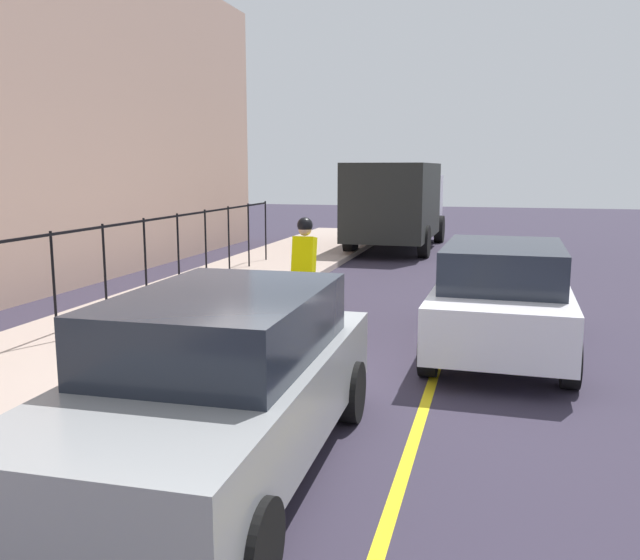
{
  "coord_description": "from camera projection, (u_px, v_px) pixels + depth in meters",
  "views": [
    {
      "loc": [
        -7.07,
        -2.31,
        2.62
      ],
      "look_at": [
        2.26,
        0.19,
        1.0
      ],
      "focal_mm": 37.38,
      "sensor_mm": 36.0,
      "label": 1
    }
  ],
  "objects": [
    {
      "name": "box_truck_background",
      "position": [
        398.0,
        202.0,
        21.57
      ],
      "size": [
        6.75,
        2.63,
        2.78
      ],
      "rotation": [
        0.0,
        0.0,
        -0.02
      ],
      "color": "black",
      "rests_on": "ground"
    },
    {
      "name": "traffic_cone_near",
      "position": [
        282.0,
        297.0,
        12.41
      ],
      "size": [
        0.36,
        0.36,
        0.52
      ],
      "primitive_type": "cone",
      "color": "#F75B12",
      "rests_on": "ground"
    },
    {
      "name": "cyclist_lead",
      "position": [
        305.0,
        272.0,
        11.11
      ],
      "size": [
        1.71,
        0.37,
        1.83
      ],
      "rotation": [
        0.0,
        0.0,
        -0.02
      ],
      "color": "black",
      "rests_on": "ground"
    },
    {
      "name": "ground_plane",
      "position": [
        286.0,
        396.0,
        7.75
      ],
      "size": [
        80.0,
        80.0,
        0.0
      ],
      "primitive_type": "plane",
      "color": "#302A3A"
    },
    {
      "name": "patrol_sedan",
      "position": [
        502.0,
        296.0,
        9.51
      ],
      "size": [
        4.44,
        2.0,
        1.58
      ],
      "rotation": [
        0.0,
        0.0,
        -0.02
      ],
      "color": "white",
      "rests_on": "ground"
    },
    {
      "name": "lane_line_centre",
      "position": [
        424.0,
        409.0,
        7.35
      ],
      "size": [
        36.0,
        0.12,
        0.01
      ],
      "primitive_type": "cube",
      "color": "yellow",
      "rests_on": "ground"
    },
    {
      "name": "sidewalk",
      "position": [
        36.0,
        368.0,
        8.61
      ],
      "size": [
        40.0,
        3.2,
        0.15
      ],
      "primitive_type": "cube",
      "color": "#A89487",
      "rests_on": "ground"
    },
    {
      "name": "iron_fence",
      "position": [
        53.0,
        265.0,
        9.47
      ],
      "size": [
        18.04,
        0.04,
        1.6
      ],
      "color": "black",
      "rests_on": "sidewalk"
    },
    {
      "name": "parked_sedan_rear",
      "position": [
        220.0,
        381.0,
        5.69
      ],
      "size": [
        4.43,
        1.98,
        1.58
      ],
      "rotation": [
        0.0,
        0.0,
        3.16
      ],
      "color": "gray",
      "rests_on": "ground"
    }
  ]
}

